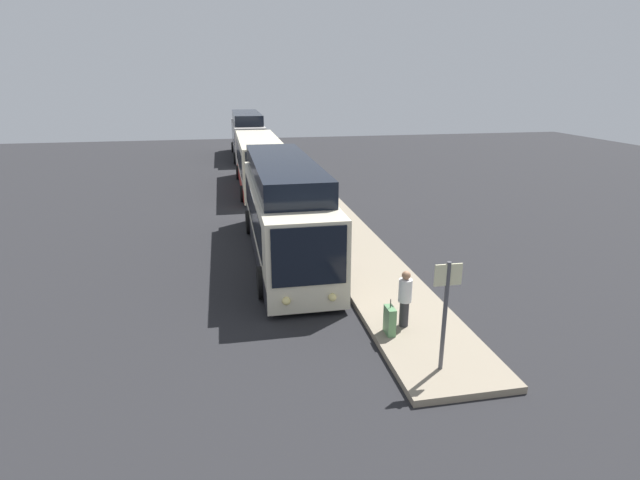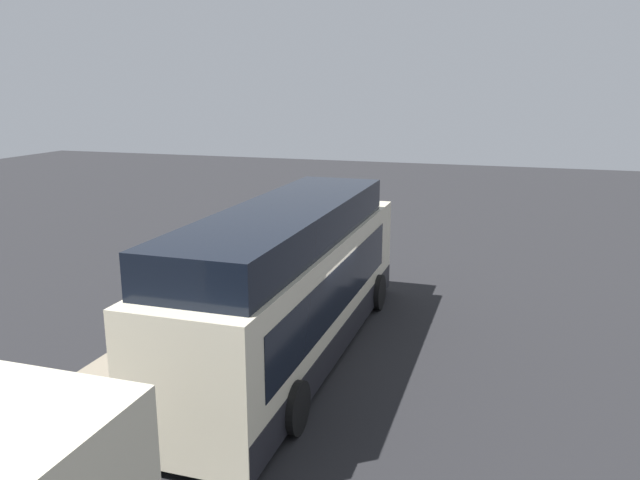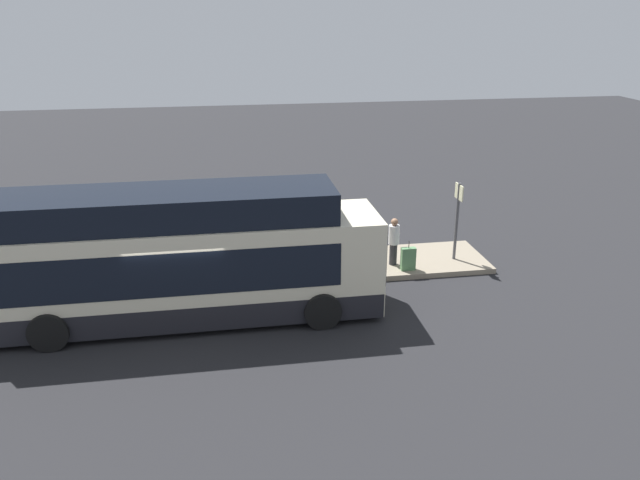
% 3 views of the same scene
% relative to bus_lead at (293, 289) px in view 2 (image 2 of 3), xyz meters
% --- Properties ---
extents(ground, '(80.00, 80.00, 0.00)m').
position_rel_bus_lead_xyz_m(ground, '(-0.02, -0.15, -1.67)').
color(ground, '#232326').
extents(platform, '(20.00, 2.65, 0.18)m').
position_rel_bus_lead_xyz_m(platform, '(-0.02, 2.77, -1.58)').
color(platform, gray).
rests_on(platform, ground).
extents(bus_lead, '(10.96, 2.72, 3.71)m').
position_rel_bus_lead_xyz_m(bus_lead, '(0.00, 0.00, 0.00)').
color(bus_lead, beige).
rests_on(bus_lead, ground).
extents(passenger_boarding, '(0.56, 0.56, 1.76)m').
position_rel_bus_lead_xyz_m(passenger_boarding, '(1.96, 1.89, -0.55)').
color(passenger_boarding, '#4C476B').
rests_on(passenger_boarding, platform).
extents(passenger_waiting, '(0.46, 0.46, 1.60)m').
position_rel_bus_lead_xyz_m(passenger_waiting, '(6.75, 2.39, -0.63)').
color(passenger_waiting, '#2D2D33').
rests_on(passenger_waiting, platform).
extents(suitcase, '(0.47, 0.21, 1.00)m').
position_rel_bus_lead_xyz_m(suitcase, '(7.10, 1.87, -1.11)').
color(suitcase, '#598C59').
rests_on(suitcase, platform).
extents(sign_post, '(0.10, 0.64, 2.65)m').
position_rel_bus_lead_xyz_m(sign_post, '(8.92, 2.51, 0.17)').
color(sign_post, '#4C4C51').
rests_on(sign_post, platform).
extents(trash_bin, '(0.44, 0.44, 0.65)m').
position_rel_bus_lead_xyz_m(trash_bin, '(0.11, 2.13, -1.16)').
color(trash_bin, '#2D4C33').
rests_on(trash_bin, platform).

